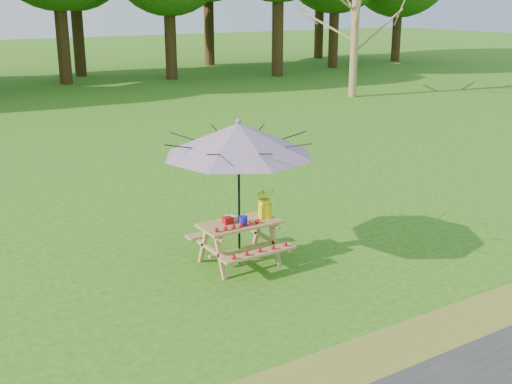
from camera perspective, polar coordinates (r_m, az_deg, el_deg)
ground at (r=10.35m, az=7.14°, el=-5.48°), size 120.00×120.00×0.00m
drygrass_strip at (r=8.60m, az=19.24°, el=-11.22°), size 120.00×1.20×0.01m
picnic_table at (r=9.80m, az=-1.48°, el=-4.61°), size 1.20×1.32×0.67m
patio_umbrella at (r=9.33m, az=-1.56°, el=4.71°), size 2.53×2.53×2.25m
produce_bins at (r=9.63m, az=-1.89°, el=-2.49°), size 0.31×0.40×0.13m
tomatoes_row at (r=9.45m, az=-1.72°, el=-2.98°), size 0.77×0.13×0.07m
flower_bucket at (r=9.84m, az=0.81°, el=-0.80°), size 0.34×0.31×0.49m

